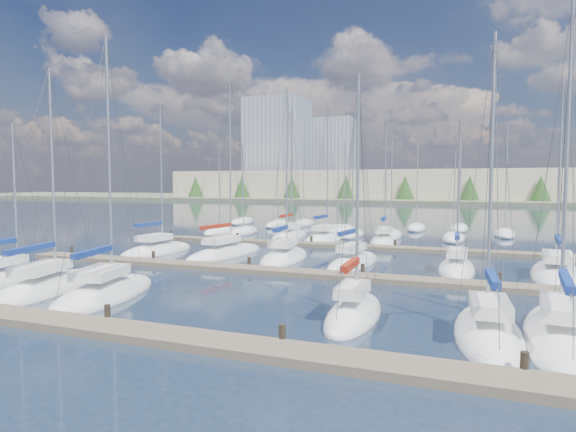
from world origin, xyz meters
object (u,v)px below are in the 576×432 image
(sailboat_a, at_px, (10,279))
(sailboat_i, at_px, (225,253))
(sailboat_c, at_px, (105,293))
(sailboat_l, at_px, (457,269))
(sailboat_b, at_px, (47,287))
(sailboat_j, at_px, (284,257))
(sailboat_m, at_px, (556,274))
(sailboat_h, at_px, (157,251))
(sailboat_p, at_px, (384,241))
(sailboat_o, at_px, (325,238))
(sailboat_k, at_px, (353,263))
(sailboat_e, at_px, (488,333))
(sailboat_f, at_px, (561,335))
(sailboat_n, at_px, (290,236))
(sailboat_d, at_px, (354,314))

(sailboat_a, xyz_separation_m, sailboat_i, (7.07, 14.14, 0.01))
(sailboat_c, bearing_deg, sailboat_l, 27.19)
(sailboat_b, height_order, sailboat_j, sailboat_j)
(sailboat_m, distance_m, sailboat_j, 18.84)
(sailboat_b, distance_m, sailboat_h, 14.70)
(sailboat_p, bearing_deg, sailboat_o, 173.52)
(sailboat_k, relative_size, sailboat_o, 0.85)
(sailboat_m, xyz_separation_m, sailboat_e, (-4.51, -14.73, 0.01))
(sailboat_m, distance_m, sailboat_i, 24.16)
(sailboat_f, height_order, sailboat_n, sailboat_n)
(sailboat_o, distance_m, sailboat_h, 17.54)
(sailboat_l, distance_m, sailboat_h, 24.36)
(sailboat_k, height_order, sailboat_a, sailboat_k)
(sailboat_c, height_order, sailboat_p, sailboat_c)
(sailboat_a, xyz_separation_m, sailboat_j, (12.39, 13.97, -0.00))
(sailboat_c, relative_size, sailboat_a, 1.40)
(sailboat_m, distance_m, sailboat_c, 27.47)
(sailboat_m, xyz_separation_m, sailboat_h, (-30.42, -0.26, 0.00))
(sailboat_f, distance_m, sailboat_o, 32.59)
(sailboat_f, height_order, sailboat_l, sailboat_f)
(sailboat_f, bearing_deg, sailboat_i, 152.43)
(sailboat_b, xyz_separation_m, sailboat_l, (21.26, 14.25, 0.01))
(sailboat_o, xyz_separation_m, sailboat_e, (14.96, -28.16, -0.01))
(sailboat_f, relative_size, sailboat_l, 1.23)
(sailboat_e, height_order, sailboat_p, sailboat_p)
(sailboat_f, xyz_separation_m, sailboat_a, (-29.34, 0.24, 0.01))
(sailboat_o, bearing_deg, sailboat_j, -81.68)
(sailboat_o, distance_m, sailboat_j, 13.25)
(sailboat_m, xyz_separation_m, sailboat_o, (-19.47, 13.44, 0.02))
(sailboat_l, relative_size, sailboat_i, 0.71)
(sailboat_k, relative_size, sailboat_a, 1.26)
(sailboat_o, height_order, sailboat_h, sailboat_o)
(sailboat_a, distance_m, sailboat_h, 13.53)
(sailboat_k, bearing_deg, sailboat_e, -51.33)
(sailboat_l, bearing_deg, sailboat_n, 139.35)
(sailboat_k, relative_size, sailboat_e, 1.03)
(sailboat_k, bearing_deg, sailboat_f, -42.77)
(sailboat_k, bearing_deg, sailboat_c, -118.24)
(sailboat_c, height_order, sailboat_j, sailboat_c)
(sailboat_b, bearing_deg, sailboat_l, 21.81)
(sailboat_j, relative_size, sailboat_h, 1.02)
(sailboat_o, xyz_separation_m, sailboat_j, (0.63, -13.23, -0.01))
(sailboat_j, bearing_deg, sailboat_k, -12.38)
(sailboat_n, relative_size, sailboat_i, 0.97)
(sailboat_h, bearing_deg, sailboat_m, 5.07)
(sailboat_m, distance_m, sailboat_o, 23.65)
(sailboat_b, xyz_separation_m, sailboat_e, (22.81, -0.09, 0.02))
(sailboat_b, xyz_separation_m, sailboat_n, (3.63, 28.85, 0.03))
(sailboat_e, height_order, sailboat_d, sailboat_e)
(sailboat_o, distance_m, sailboat_p, 6.22)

